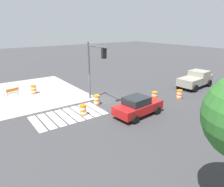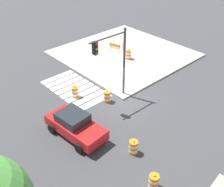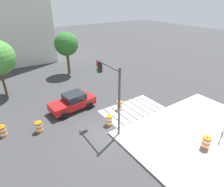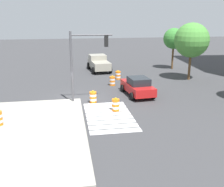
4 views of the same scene
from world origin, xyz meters
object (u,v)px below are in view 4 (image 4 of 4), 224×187
traffic_barrel_median_near (116,105)px  street_tree_streetside_mid (174,39)px  traffic_barrel_median_far (112,81)px  traffic_light_pole (86,54)px  sports_car (138,86)px  pickup_truck (98,63)px  street_tree_streetside_near (192,40)px  traffic_barrel_crosswalk_end (118,75)px  traffic_barrel_near_corner (93,97)px

traffic_barrel_median_near → street_tree_streetside_mid: (-14.51, 10.14, 3.44)m
traffic_barrel_median_far → traffic_light_pole: (5.00, -2.92, 3.46)m
sports_car → pickup_truck: 11.62m
traffic_barrel_median_near → street_tree_streetside_near: 13.39m
sports_car → traffic_barrel_median_far: sports_car is taller
traffic_barrel_crosswalk_end → traffic_barrel_median_near: size_ratio=1.00×
street_tree_streetside_near → traffic_barrel_crosswalk_end: bearing=-100.5°
traffic_light_pole → street_tree_streetside_mid: size_ratio=1.05×
sports_car → traffic_barrel_crosswalk_end: (-6.23, -0.57, -0.36)m
traffic_barrel_median_near → traffic_barrel_crosswalk_end: bearing=168.2°
traffic_barrel_median_near → street_tree_streetside_near: (-8.46, 9.66, 3.78)m
pickup_truck → traffic_barrel_median_near: (15.07, -0.53, -0.52)m
street_tree_streetside_near → street_tree_streetside_mid: street_tree_streetside_near is taller
traffic_barrel_median_far → traffic_light_pole: 6.74m
traffic_light_pole → traffic_barrel_crosswalk_end: bearing=152.1°
traffic_barrel_median_far → traffic_light_pole: bearing=-30.3°
sports_car → street_tree_streetside_mid: bearing=145.3°
traffic_barrel_median_far → pickup_truck: bearing=-176.5°
traffic_barrel_near_corner → traffic_light_pole: traffic_light_pole is taller
traffic_light_pole → sports_car: bearing=105.6°
traffic_barrel_crosswalk_end → traffic_barrel_median_near: bearing=-11.8°
traffic_barrel_median_far → street_tree_streetside_near: bearing=97.1°
traffic_barrel_crosswalk_end → traffic_barrel_near_corner: bearing=-24.6°
sports_car → street_tree_streetside_near: bearing=124.4°
street_tree_streetside_near → street_tree_streetside_mid: 6.08m
street_tree_streetside_near → street_tree_streetside_mid: size_ratio=1.16×
traffic_barrel_median_near → traffic_barrel_median_far: 7.44m
sports_car → street_tree_streetside_near: street_tree_streetside_near is taller
street_tree_streetside_mid → traffic_barrel_crosswalk_end: bearing=-60.1°
pickup_truck → street_tree_streetside_mid: (0.56, 9.61, 2.92)m
traffic_barrel_crosswalk_end → sports_car: bearing=5.2°
traffic_barrel_median_near → traffic_barrel_near_corner: bearing=-146.6°
traffic_barrel_near_corner → traffic_light_pole: (-0.18, -0.46, 3.46)m
traffic_barrel_median_far → street_tree_streetside_mid: bearing=128.0°
traffic_barrel_median_near → street_tree_streetside_mid: street_tree_streetside_mid is taller
traffic_barrel_near_corner → traffic_barrel_median_near: size_ratio=1.00×
traffic_barrel_median_far → traffic_light_pole: size_ratio=0.19×
traffic_barrel_median_near → pickup_truck: bearing=178.0°
traffic_light_pole → street_tree_streetside_near: 13.08m
street_tree_streetside_mid → traffic_light_pole: bearing=-44.8°
traffic_barrel_near_corner → traffic_barrel_median_near: bearing=33.4°
traffic_barrel_near_corner → traffic_barrel_crosswalk_end: 8.43m
pickup_truck → traffic_barrel_crosswalk_end: bearing=16.4°
sports_car → traffic_barrel_median_far: size_ratio=4.36×
pickup_truck → traffic_barrel_median_far: 7.72m
sports_car → traffic_barrel_median_far: (-3.73, -1.62, -0.36)m
traffic_barrel_median_far → traffic_barrel_crosswalk_end: bearing=157.0°
pickup_truck → traffic_light_pole: traffic_light_pole is taller
traffic_barrel_median_far → street_tree_streetside_mid: street_tree_streetside_mid is taller
street_tree_streetside_near → street_tree_streetside_mid: bearing=175.4°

